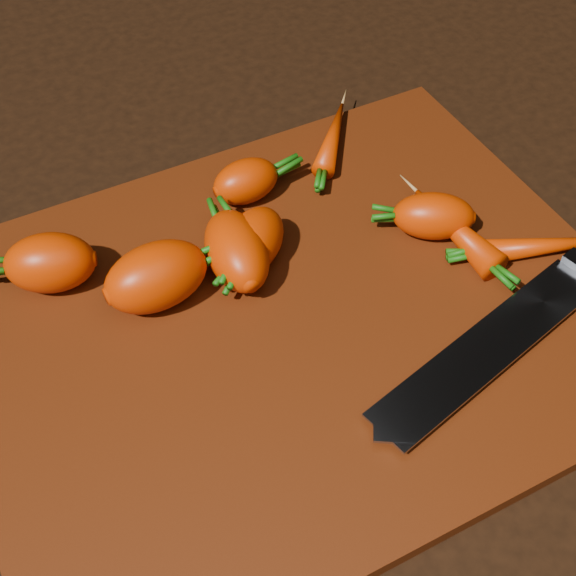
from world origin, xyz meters
name	(u,v)px	position (x,y,z in m)	size (l,w,h in m)	color
ground	(294,326)	(0.00, 0.00, -0.01)	(2.00, 2.00, 0.01)	black
cutting_board	(294,317)	(0.00, 0.00, 0.01)	(0.50, 0.40, 0.01)	#5A2109
carrot_0	(156,277)	(-0.09, 0.06, 0.04)	(0.08, 0.05, 0.05)	#C82E00
carrot_1	(50,263)	(-0.15, 0.11, 0.04)	(0.07, 0.05, 0.05)	#C82E00
carrot_2	(237,251)	(-0.02, 0.06, 0.04)	(0.08, 0.05, 0.05)	#C82E00
carrot_3	(253,242)	(0.00, 0.06, 0.03)	(0.07, 0.04, 0.04)	#C82E00
carrot_4	(246,181)	(0.02, 0.13, 0.03)	(0.06, 0.04, 0.04)	#C82E00
carrot_5	(433,216)	(0.14, 0.02, 0.03)	(0.07, 0.04, 0.04)	#C82E00
carrot_6	(333,136)	(0.12, 0.16, 0.02)	(0.10, 0.02, 0.02)	#C82E00
carrot_7	(550,246)	(0.21, -0.04, 0.02)	(0.12, 0.02, 0.02)	#C82E00
carrot_8	(454,228)	(0.15, 0.01, 0.03)	(0.10, 0.03, 0.03)	#C82E00
knife	(507,332)	(0.13, -0.10, 0.02)	(0.35, 0.11, 0.02)	gray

